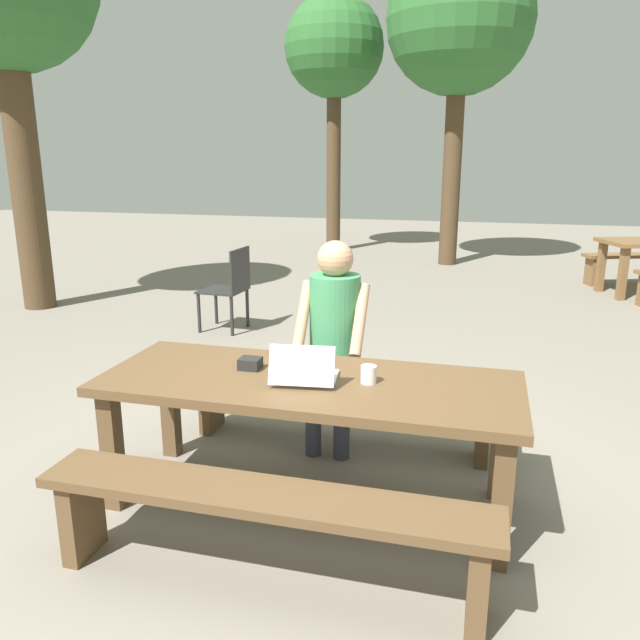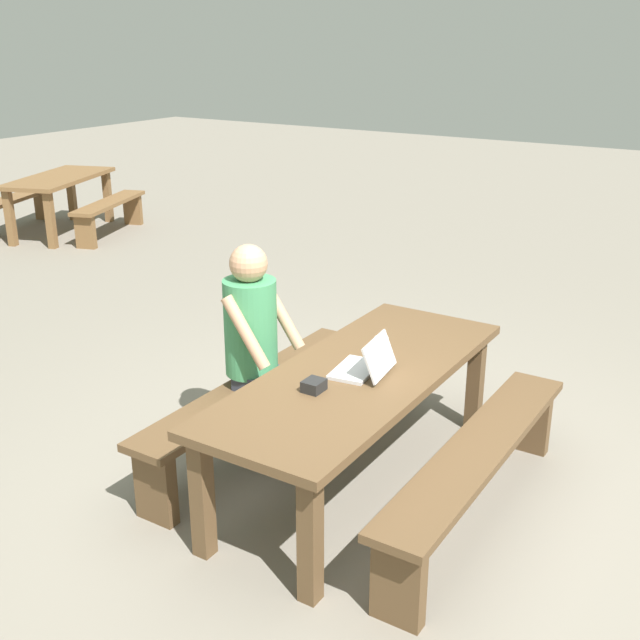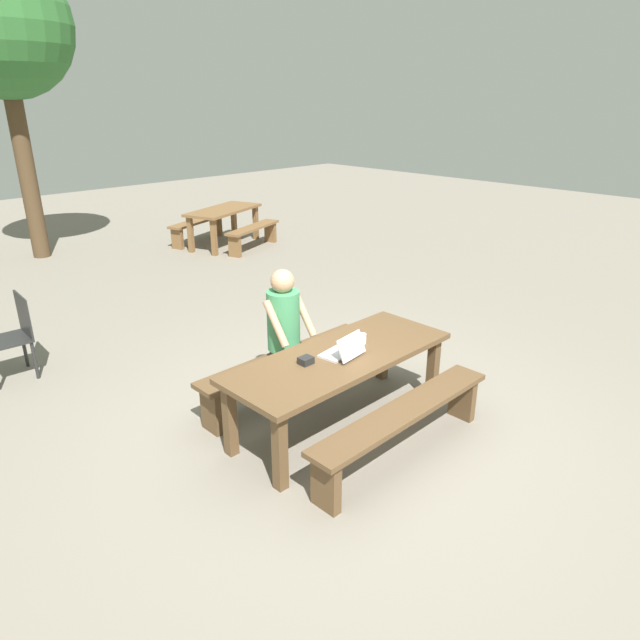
{
  "view_description": "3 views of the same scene",
  "coord_description": "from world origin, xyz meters",
  "px_view_note": "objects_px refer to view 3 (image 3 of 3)",
  "views": [
    {
      "loc": [
        0.83,
        -2.9,
        1.82
      ],
      "look_at": [
        -0.01,
        0.25,
        0.95
      ],
      "focal_mm": 34.99,
      "sensor_mm": 36.0,
      "label": 1
    },
    {
      "loc": [
        -3.42,
        -1.91,
        2.45
      ],
      "look_at": [
        -0.01,
        0.25,
        0.95
      ],
      "focal_mm": 43.76,
      "sensor_mm": 36.0,
      "label": 2
    },
    {
      "loc": [
        -3.26,
        -3.06,
        2.8
      ],
      "look_at": [
        -0.01,
        0.25,
        0.95
      ],
      "focal_mm": 31.75,
      "sensor_mm": 36.0,
      "label": 3
    }
  ],
  "objects_px": {
    "picnic_table_front": "(340,364)",
    "picnic_table_mid": "(224,215)",
    "tree_right": "(0,28)",
    "person_seated": "(286,326)",
    "laptop": "(343,350)",
    "coffee_mug": "(362,339)",
    "plastic_chair": "(14,335)",
    "small_pouch": "(306,361)"
  },
  "relations": [
    {
      "from": "small_pouch",
      "to": "picnic_table_front",
      "type": "bearing_deg",
      "value": -11.69
    },
    {
      "from": "laptop",
      "to": "picnic_table_front",
      "type": "bearing_deg",
      "value": -112.85
    },
    {
      "from": "picnic_table_front",
      "to": "person_seated",
      "type": "relative_size",
      "value": 1.63
    },
    {
      "from": "plastic_chair",
      "to": "tree_right",
      "type": "xyz_separation_m",
      "value": [
        1.96,
        4.83,
        3.34
      ]
    },
    {
      "from": "coffee_mug",
      "to": "tree_right",
      "type": "xyz_separation_m",
      "value": [
        -0.08,
        7.86,
        3.06
      ]
    },
    {
      "from": "laptop",
      "to": "picnic_table_mid",
      "type": "relative_size",
      "value": 0.2
    },
    {
      "from": "tree_right",
      "to": "laptop",
      "type": "bearing_deg",
      "value": -91.69
    },
    {
      "from": "person_seated",
      "to": "picnic_table_mid",
      "type": "bearing_deg",
      "value": 59.85
    },
    {
      "from": "person_seated",
      "to": "tree_right",
      "type": "relative_size",
      "value": 0.26
    },
    {
      "from": "picnic_table_front",
      "to": "plastic_chair",
      "type": "xyz_separation_m",
      "value": [
        -1.74,
        3.06,
        -0.14
      ]
    },
    {
      "from": "laptop",
      "to": "plastic_chair",
      "type": "height_order",
      "value": "laptop"
    },
    {
      "from": "small_pouch",
      "to": "plastic_chair",
      "type": "bearing_deg",
      "value": 114.94
    },
    {
      "from": "laptop",
      "to": "small_pouch",
      "type": "bearing_deg",
      "value": -26.0
    },
    {
      "from": "person_seated",
      "to": "plastic_chair",
      "type": "height_order",
      "value": "person_seated"
    },
    {
      "from": "tree_right",
      "to": "coffee_mug",
      "type": "bearing_deg",
      "value": -89.38
    },
    {
      "from": "picnic_table_front",
      "to": "person_seated",
      "type": "height_order",
      "value": "person_seated"
    },
    {
      "from": "picnic_table_front",
      "to": "tree_right",
      "type": "height_order",
      "value": "tree_right"
    },
    {
      "from": "coffee_mug",
      "to": "picnic_table_mid",
      "type": "height_order",
      "value": "coffee_mug"
    },
    {
      "from": "picnic_table_mid",
      "to": "tree_right",
      "type": "relative_size",
      "value": 0.36
    },
    {
      "from": "picnic_table_mid",
      "to": "picnic_table_front",
      "type": "bearing_deg",
      "value": -136.6
    },
    {
      "from": "coffee_mug",
      "to": "tree_right",
      "type": "relative_size",
      "value": 0.02
    },
    {
      "from": "plastic_chair",
      "to": "coffee_mug",
      "type": "bearing_deg",
      "value": 37.5
    },
    {
      "from": "small_pouch",
      "to": "coffee_mug",
      "type": "xyz_separation_m",
      "value": [
        0.65,
        -0.05,
        0.01
      ]
    },
    {
      "from": "plastic_chair",
      "to": "tree_right",
      "type": "height_order",
      "value": "tree_right"
    },
    {
      "from": "coffee_mug",
      "to": "plastic_chair",
      "type": "xyz_separation_m",
      "value": [
        -2.04,
        3.03,
        -0.28
      ]
    },
    {
      "from": "person_seated",
      "to": "plastic_chair",
      "type": "distance_m",
      "value": 2.94
    },
    {
      "from": "picnic_table_front",
      "to": "coffee_mug",
      "type": "xyz_separation_m",
      "value": [
        0.31,
        0.03,
        0.14
      ]
    },
    {
      "from": "person_seated",
      "to": "picnic_table_mid",
      "type": "height_order",
      "value": "person_seated"
    },
    {
      "from": "laptop",
      "to": "plastic_chair",
      "type": "xyz_separation_m",
      "value": [
        -1.72,
        3.1,
        -0.28
      ]
    },
    {
      "from": "laptop",
      "to": "plastic_chair",
      "type": "relative_size",
      "value": 0.41
    },
    {
      "from": "small_pouch",
      "to": "person_seated",
      "type": "relative_size",
      "value": 0.09
    },
    {
      "from": "picnic_table_front",
      "to": "picnic_table_mid",
      "type": "bearing_deg",
      "value": 62.93
    },
    {
      "from": "plastic_chair",
      "to": "picnic_table_mid",
      "type": "height_order",
      "value": "plastic_chair"
    },
    {
      "from": "plastic_chair",
      "to": "tree_right",
      "type": "distance_m",
      "value": 6.19
    },
    {
      "from": "laptop",
      "to": "tree_right",
      "type": "xyz_separation_m",
      "value": [
        0.23,
        7.93,
        3.06
      ]
    },
    {
      "from": "person_seated",
      "to": "small_pouch",
      "type": "bearing_deg",
      "value": -117.18
    },
    {
      "from": "picnic_table_front",
      "to": "person_seated",
      "type": "xyz_separation_m",
      "value": [
        -0.03,
        0.68,
        0.17
      ]
    },
    {
      "from": "laptop",
      "to": "small_pouch",
      "type": "height_order",
      "value": "laptop"
    },
    {
      "from": "coffee_mug",
      "to": "person_seated",
      "type": "distance_m",
      "value": 0.74
    },
    {
      "from": "coffee_mug",
      "to": "plastic_chair",
      "type": "height_order",
      "value": "plastic_chair"
    },
    {
      "from": "picnic_table_front",
      "to": "picnic_table_mid",
      "type": "distance_m",
      "value": 6.93
    },
    {
      "from": "picnic_table_front",
      "to": "coffee_mug",
      "type": "distance_m",
      "value": 0.34
    }
  ]
}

